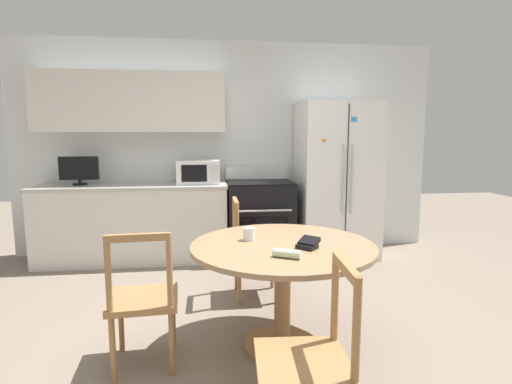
% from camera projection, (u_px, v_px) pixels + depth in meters
% --- Properties ---
extents(ground_plane, '(14.00, 14.00, 0.00)m').
position_uv_depth(ground_plane, '(253.00, 360.00, 2.62)').
color(ground_plane, gray).
extents(back_wall, '(5.20, 0.44, 2.60)m').
position_uv_depth(back_wall, '(204.00, 137.00, 4.92)').
color(back_wall, silver).
rests_on(back_wall, ground_plane).
extents(kitchen_counter, '(2.17, 0.64, 0.90)m').
position_uv_depth(kitchen_counter, '(134.00, 223.00, 4.66)').
color(kitchen_counter, silver).
rests_on(kitchen_counter, ground_plane).
extents(refrigerator, '(0.93, 0.73, 1.85)m').
position_uv_depth(refrigerator, '(337.00, 180.00, 4.84)').
color(refrigerator, white).
rests_on(refrigerator, ground_plane).
extents(oven_range, '(0.77, 0.68, 1.08)m').
position_uv_depth(oven_range, '(260.00, 218.00, 4.82)').
color(oven_range, black).
rests_on(oven_range, ground_plane).
extents(microwave, '(0.49, 0.37, 0.27)m').
position_uv_depth(microwave, '(198.00, 172.00, 4.69)').
color(microwave, white).
rests_on(microwave, kitchen_counter).
extents(countertop_tv, '(0.43, 0.16, 0.33)m').
position_uv_depth(countertop_tv, '(79.00, 170.00, 4.54)').
color(countertop_tv, black).
rests_on(countertop_tv, kitchen_counter).
extents(dining_table, '(1.24, 1.24, 0.74)m').
position_uv_depth(dining_table, '(283.00, 264.00, 2.69)').
color(dining_table, '#997551').
rests_on(dining_table, ground_plane).
extents(dining_chair_near, '(0.45, 0.45, 0.90)m').
position_uv_depth(dining_chair_near, '(309.00, 362.00, 1.82)').
color(dining_chair_near, '#9E7042').
rests_on(dining_chair_near, ground_plane).
extents(dining_chair_left, '(0.45, 0.45, 0.90)m').
position_uv_depth(dining_chair_left, '(143.00, 300.00, 2.50)').
color(dining_chair_left, '#9E7042').
rests_on(dining_chair_left, ground_plane).
extents(dining_chair_far, '(0.42, 0.42, 0.90)m').
position_uv_depth(dining_chair_far, '(253.00, 250.00, 3.60)').
color(dining_chair_far, '#9E7042').
rests_on(dining_chair_far, ground_plane).
extents(candle_glass, '(0.08, 0.08, 0.09)m').
position_uv_depth(candle_glass, '(249.00, 235.00, 2.77)').
color(candle_glass, silver).
rests_on(candle_glass, dining_table).
extents(folded_napkin, '(0.17, 0.13, 0.05)m').
position_uv_depth(folded_napkin, '(287.00, 254.00, 2.36)').
color(folded_napkin, beige).
rests_on(folded_napkin, dining_table).
extents(wallet, '(0.17, 0.17, 0.07)m').
position_uv_depth(wallet, '(308.00, 244.00, 2.57)').
color(wallet, black).
rests_on(wallet, dining_table).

